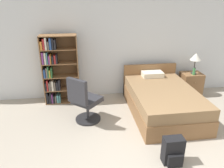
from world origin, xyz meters
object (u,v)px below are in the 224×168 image
object	(u,v)px
nightstand	(191,84)
backpack_black	(173,151)
water_bottle	(194,71)
table_lamp	(196,57)
office_chair	(84,102)
bed	(162,100)
bookshelf	(56,70)

from	to	relation	value
nightstand	backpack_black	size ratio (longest dim) A/B	1.33
water_bottle	backpack_black	distance (m)	2.70
table_lamp	nightstand	bearing A→B (deg)	138.11
nightstand	water_bottle	distance (m)	0.40
nightstand	office_chair	bearing A→B (deg)	-160.57
nightstand	backpack_black	distance (m)	2.76
bed	water_bottle	size ratio (longest dim) A/B	10.70
bookshelf	nightstand	size ratio (longest dim) A/B	2.78
office_chair	backpack_black	bearing A→B (deg)	-46.62
table_lamp	water_bottle	bearing A→B (deg)	-114.61
office_chair	backpack_black	size ratio (longest dim) A/B	2.27
nightstand	bed	bearing A→B (deg)	-143.73
office_chair	bookshelf	bearing A→B (deg)	120.74
nightstand	table_lamp	bearing A→B (deg)	-41.89
bed	backpack_black	world-z (taller)	bed
water_bottle	backpack_black	size ratio (longest dim) A/B	0.44
table_lamp	backpack_black	bearing A→B (deg)	-122.26
bookshelf	office_chair	size ratio (longest dim) A/B	1.63
backpack_black	bookshelf	bearing A→B (deg)	128.49
nightstand	table_lamp	size ratio (longest dim) A/B	1.10
bed	bookshelf	bearing A→B (deg)	159.80
table_lamp	water_bottle	xyz separation A→B (m)	(-0.04, -0.08, -0.33)
bed	backpack_black	bearing A→B (deg)	-103.67
office_chair	bed	bearing A→B (deg)	6.28
bookshelf	nightstand	xyz separation A→B (m)	(3.36, -0.06, -0.51)
nightstand	backpack_black	xyz separation A→B (m)	(-1.45, -2.35, -0.08)
bed	nightstand	xyz separation A→B (m)	(1.07, 0.79, -0.00)
bed	table_lamp	size ratio (longest dim) A/B	3.91
table_lamp	backpack_black	distance (m)	2.87
bookshelf	backpack_black	bearing A→B (deg)	-51.51
office_chair	backpack_black	xyz separation A→B (m)	(1.30, -1.38, -0.25)
water_bottle	nightstand	bearing A→B (deg)	79.42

